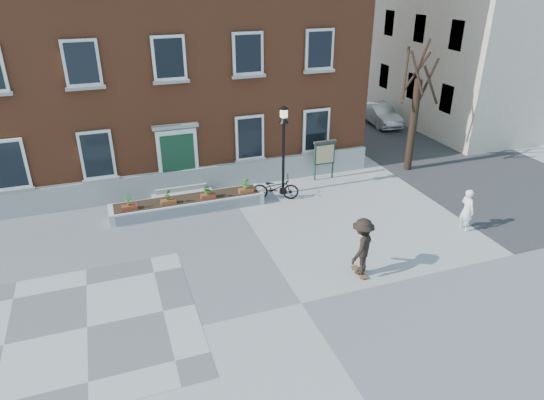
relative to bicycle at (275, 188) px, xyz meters
name	(u,v)px	position (x,y,z in m)	size (l,w,h in m)	color
ground	(301,303)	(-1.71, -6.98, -0.52)	(100.00, 100.00, 0.00)	#949497
checker_patch	(87,327)	(-7.71, -5.98, -0.52)	(6.00, 6.00, 0.01)	#5A5B5D
bicycle	(275,188)	(0.00, 0.00, 0.00)	(0.70, 2.00, 1.05)	black
parked_car	(380,114)	(9.91, 8.11, 0.12)	(1.36, 3.90, 1.28)	silver
bystander	(467,210)	(5.82, -4.91, 0.30)	(0.60, 0.40, 1.65)	white
brick_building	(152,30)	(-3.71, 6.99, 5.78)	(18.40, 10.85, 12.60)	brown
planter_assembly	(188,203)	(-3.70, 0.19, -0.22)	(6.20, 1.12, 1.15)	silver
bare_tree	(414,114)	(7.30, 1.02, 2.27)	(1.83, 1.83, 6.16)	black
lamp_post	(284,138)	(0.52, 0.43, 2.01)	(0.40, 0.40, 3.93)	black
notice_board	(325,154)	(2.87, 1.28, 0.74)	(1.10, 0.16, 1.87)	#1B3625
skateboarder	(362,246)	(0.66, -6.20, 0.51)	(1.41, 1.34, 2.00)	brown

